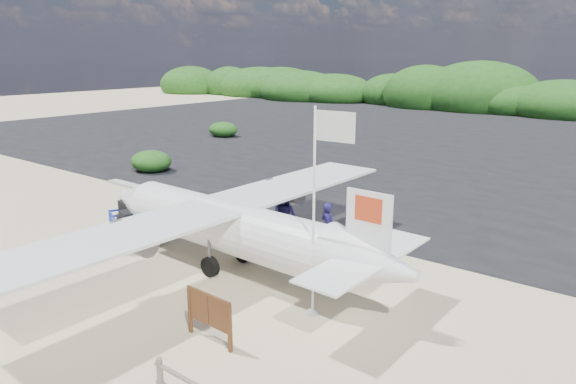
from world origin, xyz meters
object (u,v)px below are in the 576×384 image
crew_a (328,227)px  crew_b (284,217)px  baggage_cart (132,242)px  flagpole (312,313)px  signboard (210,342)px

crew_a → crew_b: size_ratio=0.89×
baggage_cart → crew_b: crew_b is taller
flagpole → crew_a: size_ratio=3.08×
signboard → baggage_cart: bearing=159.1°
signboard → crew_a: crew_a is taller
baggage_cart → crew_a: 7.15m
signboard → crew_b: 6.88m
baggage_cart → crew_a: size_ratio=1.35×
signboard → crew_b: bearing=114.8°
flagpole → crew_a: bearing=118.3°
signboard → crew_a: bearing=100.3°
signboard → flagpole: bearing=68.8°
flagpole → crew_a: 4.52m
flagpole → crew_b: bearing=136.3°
crew_a → crew_b: crew_b is taller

